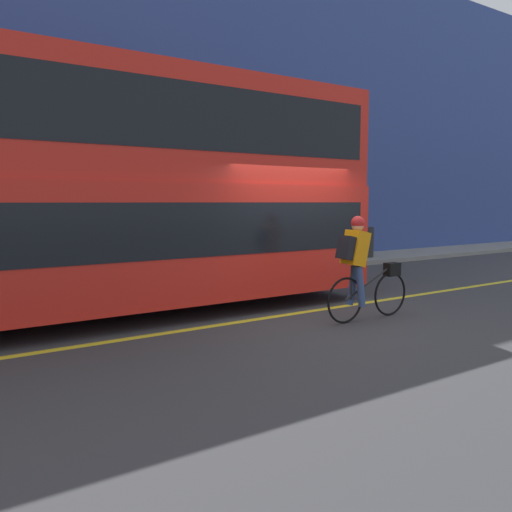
# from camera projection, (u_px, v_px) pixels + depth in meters

# --- Properties ---
(ground_plane) EXTENTS (80.00, 80.00, 0.00)m
(ground_plane) POSITION_uv_depth(u_px,v_px,m) (306.00, 314.00, 8.50)
(ground_plane) COLOR #38383A
(road_center_line) EXTENTS (50.00, 0.14, 0.01)m
(road_center_line) POSITION_uv_depth(u_px,v_px,m) (302.00, 312.00, 8.58)
(road_center_line) COLOR yellow
(road_center_line) RESTS_ON ground_plane
(sidewalk_curb) EXTENTS (60.00, 1.96, 0.13)m
(sidewalk_curb) POSITION_uv_depth(u_px,v_px,m) (182.00, 274.00, 12.72)
(sidewalk_curb) COLOR gray
(sidewalk_curb) RESTS_ON ground_plane
(building_facade) EXTENTS (60.00, 0.30, 9.69)m
(building_facade) POSITION_uv_depth(u_px,v_px,m) (161.00, 89.00, 13.14)
(building_facade) COLOR #33478C
(building_facade) RESTS_ON ground_plane
(bus) EXTENTS (10.62, 2.54, 3.98)m
(bus) POSITION_uv_depth(u_px,v_px,m) (61.00, 183.00, 7.67)
(bus) COLOR black
(bus) RESTS_ON ground_plane
(cyclist_on_bike) EXTENTS (1.74, 0.32, 1.68)m
(cyclist_on_bike) POSITION_uv_depth(u_px,v_px,m) (361.00, 265.00, 7.90)
(cyclist_on_bike) COLOR black
(cyclist_on_bike) RESTS_ON ground_plane
(trash_bin) EXTENTS (0.54, 0.54, 0.96)m
(trash_bin) POSITION_uv_depth(u_px,v_px,m) (365.00, 242.00, 16.00)
(trash_bin) COLOR #262628
(trash_bin) RESTS_ON sidewalk_curb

